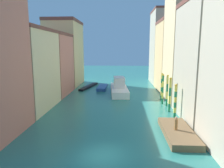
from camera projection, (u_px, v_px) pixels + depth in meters
name	position (u px, v px, depth m)	size (l,w,h in m)	color
ground_plane	(114.00, 95.00, 42.57)	(154.00, 154.00, 0.00)	#28756B
building_left_1	(25.00, 69.00, 32.04)	(7.77, 11.47, 12.58)	beige
building_left_2	(50.00, 64.00, 43.01)	(7.77, 10.57, 12.60)	#C6705B
building_left_3	(65.00, 53.00, 54.12)	(7.77, 12.06, 16.64)	#DBB77A
building_right_1	(213.00, 60.00, 27.10)	(7.77, 10.59, 15.85)	#BCB299
building_right_2	(190.00, 41.00, 36.51)	(7.77, 9.07, 21.69)	beige
building_right_3	(175.00, 56.00, 46.86)	(7.77, 10.64, 15.77)	#DBB77A
building_right_4	(166.00, 47.00, 57.16)	(7.77, 10.94, 19.82)	#BCB299
waterfront_dock	(178.00, 132.00, 22.86)	(3.09, 7.86, 0.69)	brown
person_on_dock	(176.00, 124.00, 22.54)	(0.36, 0.36, 1.48)	olive
mooring_pole_0	(175.00, 101.00, 28.30)	(0.39, 0.39, 4.77)	#197247
mooring_pole_1	(170.00, 94.00, 31.00)	(0.37, 0.37, 5.28)	#197247
mooring_pole_2	(167.00, 90.00, 34.12)	(0.31, 0.31, 5.27)	#197247
mooring_pole_3	(163.00, 89.00, 35.57)	(0.32, 0.32, 5.21)	#197247
mooring_pole_4	(162.00, 86.00, 38.47)	(0.35, 0.35, 5.08)	#197247
vaporetto_white	(119.00, 88.00, 44.53)	(4.22, 12.06, 3.50)	white
gondola_black	(89.00, 86.00, 51.28)	(3.23, 10.12, 0.47)	black
motorboat_0	(102.00, 87.00, 49.64)	(1.99, 7.07, 0.68)	#234C93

